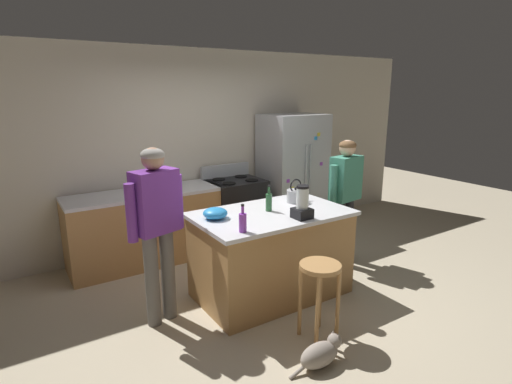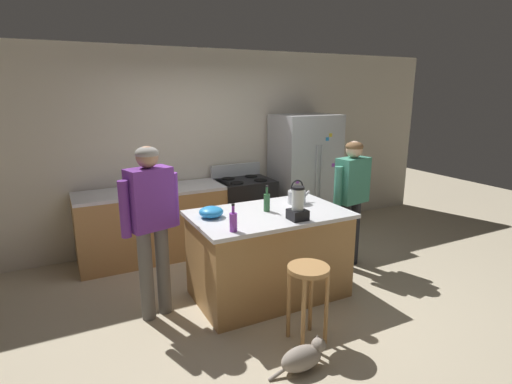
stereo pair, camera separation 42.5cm
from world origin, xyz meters
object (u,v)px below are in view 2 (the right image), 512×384
(kitchen_island, at_px, (269,254))
(bar_stool, at_px, (308,284))
(refrigerator, at_px, (304,175))
(blender_appliance, at_px, (298,206))
(mixing_bowl, at_px, (211,212))
(person_by_island_left, at_px, (151,216))
(cat, at_px, (303,357))
(bottle_olive_oil, at_px, (267,202))
(tea_kettle, at_px, (297,196))
(bottle_soda, at_px, (233,221))
(person_by_sink_right, at_px, (352,192))
(stove_range, at_px, (244,210))

(kitchen_island, relative_size, bar_stool, 2.28)
(refrigerator, bearing_deg, blender_appliance, -125.28)
(mixing_bowl, bearing_deg, kitchen_island, -11.59)
(person_by_island_left, height_order, cat, person_by_island_left)
(person_by_island_left, relative_size, bottle_olive_oil, 6.06)
(bar_stool, bearing_deg, refrigerator, 57.28)
(person_by_island_left, height_order, tea_kettle, person_by_island_left)
(bar_stool, xyz_separation_m, bottle_soda, (-0.46, 0.53, 0.48))
(person_by_sink_right, relative_size, tea_kettle, 5.70)
(stove_range, distance_m, bottle_olive_oil, 1.63)
(blender_appliance, distance_m, bottle_soda, 0.70)
(bar_stool, height_order, mixing_bowl, mixing_bowl)
(kitchen_island, relative_size, bottle_olive_oil, 5.81)
(person_by_sink_right, bearing_deg, kitchen_island, -170.56)
(kitchen_island, xyz_separation_m, bottle_soda, (-0.56, -0.35, 0.55))
(kitchen_island, height_order, blender_appliance, blender_appliance)
(person_by_island_left, xyz_separation_m, bottle_soda, (0.62, -0.48, 0.00))
(bottle_soda, bearing_deg, cat, -75.43)
(cat, xyz_separation_m, tea_kettle, (0.79, 1.36, 0.90))
(kitchen_island, xyz_separation_m, person_by_island_left, (-1.18, 0.13, 0.55))
(kitchen_island, xyz_separation_m, tea_kettle, (0.44, 0.17, 0.54))
(person_by_island_left, bearing_deg, bottle_soda, -37.99)
(stove_range, bearing_deg, bar_stool, -102.60)
(cat, bearing_deg, kitchen_island, 74.10)
(person_by_island_left, relative_size, blender_appliance, 5.06)
(blender_appliance, bearing_deg, refrigerator, 54.72)
(person_by_island_left, xyz_separation_m, cat, (0.84, -1.33, -0.91))
(blender_appliance, bearing_deg, stove_range, 80.77)
(stove_range, relative_size, tea_kettle, 4.01)
(stove_range, bearing_deg, blender_appliance, -99.23)
(stove_range, xyz_separation_m, person_by_sink_right, (0.82, -1.32, 0.48))
(bottle_olive_oil, bearing_deg, stove_range, 73.40)
(mixing_bowl, bearing_deg, tea_kettle, 2.65)
(bar_stool, bearing_deg, bottle_olive_oil, 83.93)
(person_by_sink_right, relative_size, cat, 3.02)
(cat, distance_m, bottle_soda, 1.26)
(bottle_soda, distance_m, bottle_olive_oil, 0.69)
(person_by_island_left, relative_size, tea_kettle, 6.07)
(kitchen_island, relative_size, blender_appliance, 4.85)
(kitchen_island, height_order, mixing_bowl, mixing_bowl)
(stove_range, relative_size, cat, 2.13)
(refrigerator, bearing_deg, person_by_island_left, -152.29)
(stove_range, height_order, bottle_soda, bottle_soda)
(blender_appliance, height_order, mixing_bowl, blender_appliance)
(blender_appliance, relative_size, mixing_bowl, 1.36)
(refrigerator, height_order, mixing_bowl, refrigerator)
(cat, bearing_deg, person_by_sink_right, 41.31)
(refrigerator, height_order, person_by_island_left, refrigerator)
(bottle_olive_oil, bearing_deg, person_by_sink_right, 7.09)
(person_by_island_left, distance_m, bottle_soda, 0.79)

